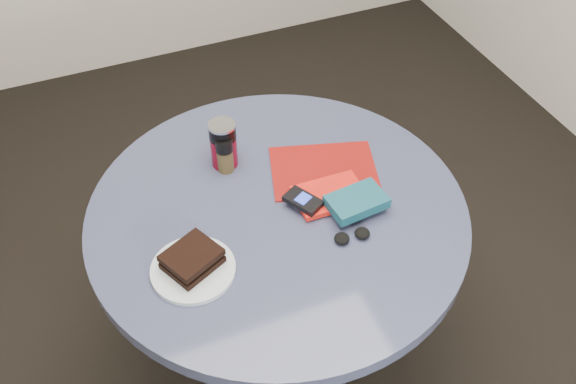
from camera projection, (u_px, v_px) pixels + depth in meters
name	position (u px, v px, depth m)	size (l,w,h in m)	color
ground	(280.00, 358.00, 2.21)	(4.00, 4.00, 0.00)	black
table	(278.00, 249.00, 1.79)	(1.00, 1.00, 0.75)	black
plate	(193.00, 270.00, 1.53)	(0.20, 0.20, 0.01)	silver
sandwich	(192.00, 259.00, 1.52)	(0.16, 0.15, 0.04)	black
soda_can	(223.00, 144.00, 1.75)	(0.09, 0.09, 0.14)	maroon
pepper_grinder	(225.00, 154.00, 1.75)	(0.06, 0.06, 0.11)	#42351C
magazine	(324.00, 170.00, 1.78)	(0.29, 0.22, 0.01)	maroon
red_book	(330.00, 195.00, 1.70)	(0.18, 0.12, 0.02)	red
novel	(357.00, 202.00, 1.65)	(0.15, 0.10, 0.03)	#114354
mp3_player	(303.00, 201.00, 1.66)	(0.10, 0.11, 0.02)	black
headphones	(352.00, 236.00, 1.60)	(0.10, 0.05, 0.02)	black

